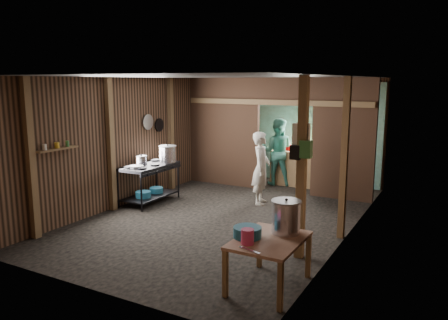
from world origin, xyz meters
The scene contains 42 objects.
floor centered at (0.00, 0.00, 0.00)m, with size 4.50×7.00×0.00m, color black.
ceiling centered at (0.00, 0.00, 2.60)m, with size 4.50×7.00×0.00m, color black.
wall_back centered at (0.00, 3.50, 1.30)m, with size 4.50×0.00×2.60m, color brown.
wall_front centered at (0.00, -3.50, 1.30)m, with size 4.50×0.00×2.60m, color brown.
wall_left centered at (-2.25, 0.00, 1.30)m, with size 0.00×7.00×2.60m, color brown.
wall_right centered at (2.25, 0.00, 1.30)m, with size 0.00×7.00×2.60m, color brown.
partition_left centered at (-1.32, 2.20, 1.30)m, with size 1.85×0.10×2.60m, color #432819.
partition_right centered at (1.57, 2.20, 1.30)m, with size 1.35×0.10×2.60m, color #432819.
partition_header centered at (0.25, 2.20, 2.30)m, with size 1.30×0.10×0.60m, color #432819.
turquoise_panel centered at (0.00, 3.44, 1.25)m, with size 4.40×0.06×2.50m, color #77C9C9.
back_counter centered at (0.30, 2.95, 0.42)m, with size 1.20×0.50×0.85m, color olive.
wall_clock centered at (0.25, 3.40, 1.90)m, with size 0.20×0.20×0.03m, color silver.
post_left_a centered at (-2.18, -2.60, 1.30)m, with size 0.10×0.12×2.60m, color olive.
post_left_b centered at (-2.18, -0.80, 1.30)m, with size 0.10×0.12×2.60m, color olive.
post_left_c centered at (-2.18, 1.20, 1.30)m, with size 0.10×0.12×2.60m, color olive.
post_right centered at (2.18, -0.20, 1.30)m, with size 0.10×0.12×2.60m, color olive.
post_free centered at (1.85, -1.30, 1.30)m, with size 0.12×0.12×2.60m, color olive.
cross_beam centered at (0.00, 2.15, 2.05)m, with size 4.40×0.12×0.12m, color olive.
pan_lid_big centered at (-2.21, 0.40, 1.65)m, with size 0.34×0.34×0.03m, color gray.
pan_lid_small centered at (-2.21, 0.80, 1.55)m, with size 0.30×0.30×0.03m, color black.
wall_shelf centered at (-2.15, -2.10, 1.40)m, with size 0.14×0.80×0.03m, color olive.
jar_white centered at (-2.15, -2.35, 1.47)m, with size 0.07×0.07×0.10m, color silver.
jar_yellow centered at (-2.15, -2.10, 1.47)m, with size 0.08×0.08×0.10m, color gold.
jar_green centered at (-2.15, -1.88, 1.47)m, with size 0.06×0.06×0.10m, color #367C3B.
bag_white centered at (1.80, -1.22, 1.78)m, with size 0.22×0.15×0.32m, color silver.
bag_green centered at (1.92, -1.36, 1.60)m, with size 0.16×0.12×0.24m, color #367C3B.
bag_black centered at (1.78, -1.38, 1.55)m, with size 0.14×0.10×0.20m, color black.
gas_range centered at (-1.88, -0.02, 0.41)m, with size 0.71×1.37×0.81m, color black, non-canonical shape.
prep_table centered at (1.83, -2.38, 0.31)m, with size 0.77×1.06×0.62m, color tan, non-canonical shape.
stove_pot_large centered at (-1.71, 0.41, 0.98)m, with size 0.38×0.38×0.38m, color silver, non-canonical shape.
stove_pot_med centered at (-2.05, -0.05, 0.89)m, with size 0.22×0.22×0.20m, color silver, non-canonical shape.
frying_pan centered at (-1.88, -0.42, 0.83)m, with size 0.28×0.50×0.07m, color gray, non-canonical shape.
blue_tub_front centered at (-1.88, -0.24, 0.22)m, with size 0.31×0.31×0.13m, color #1F6686.
blue_tub_back centered at (-1.88, 0.20, 0.21)m, with size 0.29×0.29×0.11m, color #1F6686.
stock_pot centered at (1.93, -2.08, 0.83)m, with size 0.38×0.38×0.45m, color silver, non-canonical shape.
wash_basin centered at (1.57, -2.46, 0.69)m, with size 0.35×0.35×0.13m, color #1F6686.
pink_bucket centered at (1.67, -2.67, 0.72)m, with size 0.15×0.15×0.18m, color #D93871.
knife centered at (1.78, -2.84, 0.63)m, with size 0.30×0.04×0.01m, color silver.
yellow_tub centered at (0.65, 2.95, 0.95)m, with size 0.36×0.36×0.20m, color gold.
red_cup centered at (0.06, 2.95, 0.93)m, with size 0.13×0.13×0.15m, color #A00303.
cook centered at (0.20, 1.03, 0.75)m, with size 0.55×0.36×1.51m, color beige.
worker_back centered at (-0.16, 2.79, 0.82)m, with size 0.79×0.62×1.63m, color teal.
Camera 1 is at (3.80, -7.12, 2.53)m, focal length 35.20 mm.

